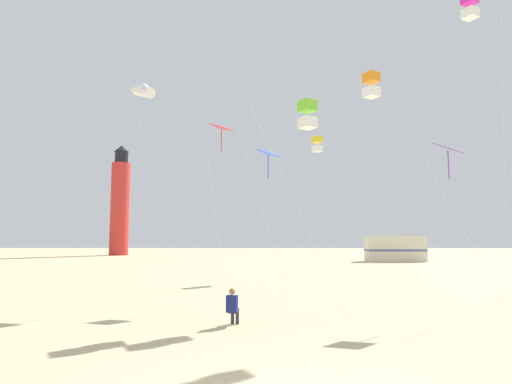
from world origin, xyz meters
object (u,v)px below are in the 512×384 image
at_px(kite_box_magenta, 470,7).
at_px(rv_van_cream, 395,249).
at_px(kite_box_orange, 371,85).
at_px(kite_diamond_blue, 268,158).
at_px(kite_diamond_violet, 448,153).
at_px(kite_box_lime, 307,115).
at_px(kite_flyer_standing, 233,306).
at_px(kite_diamond_scarlet, 221,133).
at_px(kite_tube_white, 143,91).
at_px(kite_box_gold, 317,144).
at_px(lighthouse_distant, 120,203).

distance_m(kite_box_magenta, rv_van_cream, 32.65).
xyz_separation_m(kite_box_magenta, rv_van_cream, (5.17, 29.86, -12.14)).
distance_m(kite_box_orange, rv_van_cream, 32.62).
height_order(kite_diamond_blue, kite_diamond_violet, kite_diamond_blue).
xyz_separation_m(kite_box_lime, rv_van_cream, (13.16, 32.22, -6.31)).
bearing_deg(kite_flyer_standing, kite_diamond_scarlet, -68.84).
bearing_deg(kite_tube_white, kite_box_gold, 17.49).
relative_size(kite_box_lime, rv_van_cream, 1.28).
bearing_deg(kite_box_orange, kite_box_lime, -144.65).
bearing_deg(kite_box_lime, kite_box_gold, 81.10).
bearing_deg(kite_tube_white, kite_diamond_violet, -37.86).
bearing_deg(kite_diamond_scarlet, kite_box_lime, -37.55).
distance_m(kite_diamond_scarlet, kite_tube_white, 10.94).
bearing_deg(kite_diamond_blue, kite_diamond_violet, -25.98).
bearing_deg(kite_box_orange, lighthouse_distant, 119.93).
bearing_deg(lighthouse_distant, kite_box_orange, -60.07).
bearing_deg(kite_box_magenta, kite_flyer_standing, -151.77).
relative_size(kite_box_gold, lighthouse_distant, 0.61).
height_order(kite_flyer_standing, kite_box_lime, kite_box_lime).
relative_size(kite_box_magenta, rv_van_cream, 2.19).
relative_size(kite_diamond_scarlet, lighthouse_distant, 0.48).
relative_size(kite_box_orange, rv_van_cream, 1.60).
bearing_deg(kite_box_lime, kite_box_magenta, 16.41).
distance_m(kite_diamond_violet, rv_van_cream, 34.34).
bearing_deg(kite_box_gold, kite_diamond_blue, -107.58).
height_order(kite_diamond_scarlet, rv_van_cream, kite_diamond_scarlet).
distance_m(kite_box_gold, kite_box_magenta, 14.02).
distance_m(kite_box_gold, rv_van_cream, 22.33).
distance_m(kite_box_gold, kite_box_lime, 14.83).
bearing_deg(kite_box_lime, lighthouse_distant, 115.74).
height_order(kite_tube_white, kite_box_lime, kite_tube_white).
bearing_deg(kite_box_magenta, kite_box_gold, 115.16).
bearing_deg(kite_box_gold, kite_box_magenta, -64.84).
bearing_deg(kite_diamond_violet, kite_box_gold, 100.93).
relative_size(kite_tube_white, rv_van_cream, 2.03).
bearing_deg(kite_tube_white, kite_box_orange, -33.14).
distance_m(kite_flyer_standing, kite_box_magenta, 17.78).
distance_m(kite_flyer_standing, kite_diamond_scarlet, 9.51).
bearing_deg(kite_flyer_standing, kite_tube_white, -51.77).
bearing_deg(kite_box_gold, kite_diamond_violet, -79.07).
xyz_separation_m(kite_tube_white, kite_box_magenta, (17.72, -8.40, 1.10)).
distance_m(kite_diamond_scarlet, kite_box_orange, 7.34).
xyz_separation_m(kite_diamond_violet, kite_tube_white, (-14.98, 11.65, 6.51)).
bearing_deg(kite_diamond_violet, rv_van_cream, 76.57).
bearing_deg(lighthouse_distant, kite_tube_white, -70.12).
xyz_separation_m(kite_box_gold, kite_box_lime, (-2.27, -14.53, -1.89)).
distance_m(kite_diamond_scarlet, kite_box_magenta, 13.18).
distance_m(kite_box_magenta, lighthouse_distant, 56.09).
xyz_separation_m(kite_flyer_standing, kite_box_gold, (5.05, 17.96, 8.97)).
distance_m(kite_flyer_standing, kite_box_orange, 12.32).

